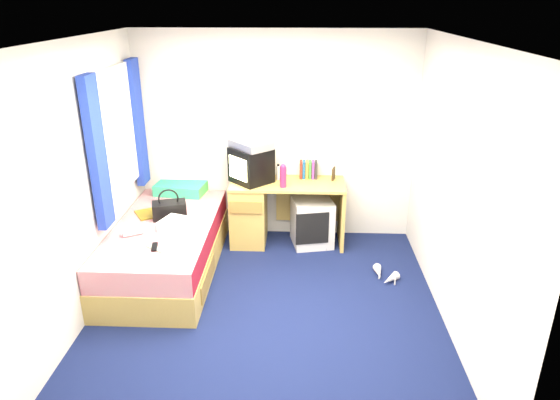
{
  "coord_description": "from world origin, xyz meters",
  "views": [
    {
      "loc": [
        0.3,
        -3.89,
        2.69
      ],
      "look_at": [
        0.09,
        0.7,
        0.83
      ],
      "focal_mm": 32.0,
      "sensor_mm": 36.0,
      "label": 1
    }
  ],
  "objects_px": {
    "pink_water_bottle": "(283,177)",
    "picture_frame": "(334,174)",
    "vcr": "(251,144)",
    "aerosol_can": "(278,173)",
    "water_bottle": "(133,232)",
    "colour_swatch_fan": "(156,249)",
    "storage_cube": "(312,222)",
    "desk": "(264,209)",
    "white_heels": "(384,276)",
    "magazine": "(147,214)",
    "handbag": "(169,209)",
    "crt_tv": "(251,165)",
    "towel": "(178,225)",
    "bed": "(167,248)",
    "pillow": "(181,188)",
    "remote_control": "(155,247)"
  },
  "relations": [
    {
      "from": "desk",
      "to": "picture_frame",
      "type": "distance_m",
      "value": 0.91
    },
    {
      "from": "remote_control",
      "to": "towel",
      "type": "bearing_deg",
      "value": 60.28
    },
    {
      "from": "crt_tv",
      "to": "colour_swatch_fan",
      "type": "bearing_deg",
      "value": -75.1
    },
    {
      "from": "water_bottle",
      "to": "colour_swatch_fan",
      "type": "relative_size",
      "value": 0.91
    },
    {
      "from": "bed",
      "to": "magazine",
      "type": "xyz_separation_m",
      "value": [
        -0.24,
        0.23,
        0.28
      ]
    },
    {
      "from": "handbag",
      "to": "colour_swatch_fan",
      "type": "distance_m",
      "value": 0.73
    },
    {
      "from": "bed",
      "to": "aerosol_can",
      "type": "relative_size",
      "value": 12.09
    },
    {
      "from": "crt_tv",
      "to": "pink_water_bottle",
      "type": "distance_m",
      "value": 0.41
    },
    {
      "from": "crt_tv",
      "to": "white_heels",
      "type": "relative_size",
      "value": 1.54
    },
    {
      "from": "magazine",
      "to": "pink_water_bottle",
      "type": "bearing_deg",
      "value": 13.54
    },
    {
      "from": "towel",
      "to": "remote_control",
      "type": "relative_size",
      "value": 2.0
    },
    {
      "from": "pillow",
      "to": "storage_cube",
      "type": "relative_size",
      "value": 1.03
    },
    {
      "from": "crt_tv",
      "to": "magazine",
      "type": "distance_m",
      "value": 1.25
    },
    {
      "from": "vcr",
      "to": "aerosol_can",
      "type": "height_order",
      "value": "vcr"
    },
    {
      "from": "picture_frame",
      "to": "towel",
      "type": "height_order",
      "value": "picture_frame"
    },
    {
      "from": "pink_water_bottle",
      "to": "picture_frame",
      "type": "bearing_deg",
      "value": 25.7
    },
    {
      "from": "aerosol_can",
      "to": "towel",
      "type": "bearing_deg",
      "value": -135.07
    },
    {
      "from": "pink_water_bottle",
      "to": "towel",
      "type": "xyz_separation_m",
      "value": [
        -1.02,
        -0.71,
        -0.27
      ]
    },
    {
      "from": "pillow",
      "to": "aerosol_can",
      "type": "xyz_separation_m",
      "value": [
        1.16,
        -0.06,
        0.23
      ]
    },
    {
      "from": "pillow",
      "to": "towel",
      "type": "xyz_separation_m",
      "value": [
        0.2,
        -1.01,
        -0.01
      ]
    },
    {
      "from": "bed",
      "to": "handbag",
      "type": "height_order",
      "value": "handbag"
    },
    {
      "from": "vcr",
      "to": "water_bottle",
      "type": "height_order",
      "value": "vcr"
    },
    {
      "from": "picture_frame",
      "to": "remote_control",
      "type": "bearing_deg",
      "value": -127.56
    },
    {
      "from": "crt_tv",
      "to": "pink_water_bottle",
      "type": "height_order",
      "value": "crt_tv"
    },
    {
      "from": "pillow",
      "to": "pink_water_bottle",
      "type": "xyz_separation_m",
      "value": [
        1.22,
        -0.3,
        0.27
      ]
    },
    {
      "from": "remote_control",
      "to": "desk",
      "type": "bearing_deg",
      "value": 42.31
    },
    {
      "from": "storage_cube",
      "to": "vcr",
      "type": "xyz_separation_m",
      "value": [
        -0.7,
        0.04,
        0.91
      ]
    },
    {
      "from": "bed",
      "to": "desk",
      "type": "height_order",
      "value": "desk"
    },
    {
      "from": "bed",
      "to": "picture_frame",
      "type": "relative_size",
      "value": 14.29
    },
    {
      "from": "magazine",
      "to": "colour_swatch_fan",
      "type": "bearing_deg",
      "value": -68.01
    },
    {
      "from": "crt_tv",
      "to": "desk",
      "type": "bearing_deg",
      "value": 45.06
    },
    {
      "from": "storage_cube",
      "to": "aerosol_can",
      "type": "relative_size",
      "value": 3.33
    },
    {
      "from": "bed",
      "to": "colour_swatch_fan",
      "type": "relative_size",
      "value": 9.09
    },
    {
      "from": "bed",
      "to": "storage_cube",
      "type": "xyz_separation_m",
      "value": [
        1.53,
        0.7,
        0.01
      ]
    },
    {
      "from": "desk",
      "to": "white_heels",
      "type": "xyz_separation_m",
      "value": [
        1.3,
        -0.82,
        -0.37
      ]
    },
    {
      "from": "crt_tv",
      "to": "magazine",
      "type": "bearing_deg",
      "value": -109.43
    },
    {
      "from": "storage_cube",
      "to": "colour_swatch_fan",
      "type": "relative_size",
      "value": 2.5
    },
    {
      "from": "pink_water_bottle",
      "to": "desk",
      "type": "bearing_deg",
      "value": 145.52
    },
    {
      "from": "handbag",
      "to": "desk",
      "type": "bearing_deg",
      "value": 14.49
    },
    {
      "from": "desk",
      "to": "handbag",
      "type": "bearing_deg",
      "value": -149.04
    },
    {
      "from": "bed",
      "to": "desk",
      "type": "distance_m",
      "value": 1.22
    },
    {
      "from": "bed",
      "to": "magazine",
      "type": "bearing_deg",
      "value": 136.57
    },
    {
      "from": "storage_cube",
      "to": "water_bottle",
      "type": "relative_size",
      "value": 2.75
    },
    {
      "from": "desk",
      "to": "storage_cube",
      "type": "relative_size",
      "value": 2.36
    },
    {
      "from": "aerosol_can",
      "to": "handbag",
      "type": "xyz_separation_m",
      "value": [
        -1.12,
        -0.66,
        -0.2
      ]
    },
    {
      "from": "desk",
      "to": "colour_swatch_fan",
      "type": "height_order",
      "value": "desk"
    },
    {
      "from": "aerosol_can",
      "to": "white_heels",
      "type": "distance_m",
      "value": 1.66
    },
    {
      "from": "picture_frame",
      "to": "pink_water_bottle",
      "type": "bearing_deg",
      "value": -140.52
    },
    {
      "from": "magazine",
      "to": "storage_cube",
      "type": "bearing_deg",
      "value": 14.77
    },
    {
      "from": "desk",
      "to": "vcr",
      "type": "relative_size",
      "value": 2.92
    }
  ]
}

